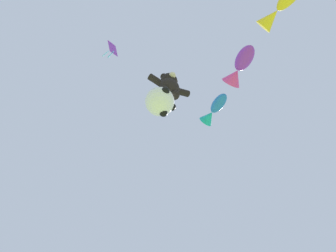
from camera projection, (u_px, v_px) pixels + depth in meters
teddy_bear_kite at (169, 86)px, 10.78m from camera, size 1.88×0.83×1.91m
soccer_ball_kite at (160, 102)px, 9.16m from camera, size 1.14×1.13×1.04m
fish_kite_cobalt at (214, 110)px, 12.35m from camera, size 0.72×1.69×0.67m
fish_kite_violet at (239, 68)px, 12.13m from camera, size 0.95×1.94×0.92m
fish_kite_goldfin at (281, 7)px, 10.39m from camera, size 1.08×2.32×0.72m
diamond_kite at (112, 50)px, 13.22m from camera, size 0.75×0.58×2.40m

